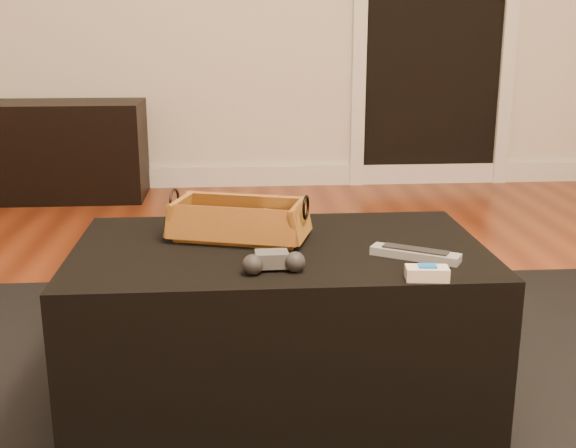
{
  "coord_description": "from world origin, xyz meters",
  "views": [
    {
      "loc": [
        0.1,
        -1.59,
        0.96
      ],
      "look_at": [
        0.23,
        0.07,
        0.49
      ],
      "focal_mm": 45.0,
      "sensor_mm": 36.0,
      "label": 1
    }
  ],
  "objects": [
    {
      "name": "silver_remote",
      "position": [
        0.51,
        -0.03,
        0.44
      ],
      "size": [
        0.2,
        0.15,
        0.02
      ],
      "color": "#9E9FA5",
      "rests_on": "ottoman"
    },
    {
      "name": "wicker_basket",
      "position": [
        0.11,
        0.16,
        0.47
      ],
      "size": [
        0.38,
        0.27,
        0.12
      ],
      "color": "#A16E24",
      "rests_on": "ottoman"
    },
    {
      "name": "door_jamb_left",
      "position": [
        0.85,
        2.72,
        1.02
      ],
      "size": [
        0.08,
        0.05,
        2.05
      ],
      "primitive_type": "cube",
      "color": "white",
      "rests_on": "floor"
    },
    {
      "name": "cream_gadget",
      "position": [
        0.5,
        -0.17,
        0.45
      ],
      "size": [
        0.09,
        0.06,
        0.03
      ],
      "color": "beige",
      "rests_on": "ottoman"
    },
    {
      "name": "area_rug",
      "position": [
        0.21,
        0.04,
        0.01
      ],
      "size": [
        2.6,
        2.0,
        0.01
      ],
      "primitive_type": "cube",
      "color": "black",
      "rests_on": "floor"
    },
    {
      "name": "cloth_bundle",
      "position": [
        0.21,
        0.16,
        0.47
      ],
      "size": [
        0.11,
        0.1,
        0.05
      ],
      "primitive_type": "cube",
      "rotation": [
        0.0,
        0.0,
        -0.47
      ],
      "color": "tan",
      "rests_on": "wicker_basket"
    },
    {
      "name": "tv_remote",
      "position": [
        0.09,
        0.16,
        0.45
      ],
      "size": [
        0.19,
        0.07,
        0.02
      ],
      "primitive_type": "cube",
      "rotation": [
        0.0,
        0.0,
        -0.19
      ],
      "color": "black",
      "rests_on": "wicker_basket"
    },
    {
      "name": "game_controller",
      "position": [
        0.18,
        -0.1,
        0.45
      ],
      "size": [
        0.14,
        0.08,
        0.05
      ],
      "color": "#404043",
      "rests_on": "ottoman"
    },
    {
      "name": "media_cabinet",
      "position": [
        -1.1,
        2.51,
        0.27
      ],
      "size": [
        1.38,
        0.45,
        0.54
      ],
      "primitive_type": "cube",
      "color": "black",
      "rests_on": "floor"
    },
    {
      "name": "floor",
      "position": [
        0.0,
        0.0,
        -0.01
      ],
      "size": [
        5.0,
        5.5,
        0.01
      ],
      "primitive_type": "cube",
      "color": "brown",
      "rests_on": "ground"
    },
    {
      "name": "door_jamb_right",
      "position": [
        1.75,
        2.72,
        1.02
      ],
      "size": [
        0.08,
        0.05,
        2.05
      ],
      "primitive_type": "cube",
      "color": "white",
      "rests_on": "floor"
    },
    {
      "name": "baseboard",
      "position": [
        0.0,
        2.73,
        0.06
      ],
      "size": [
        5.0,
        0.04,
        0.12
      ],
      "primitive_type": "cube",
      "color": "white",
      "rests_on": "floor"
    },
    {
      "name": "ottoman",
      "position": [
        0.21,
        0.09,
        0.22
      ],
      "size": [
        1.0,
        0.6,
        0.42
      ],
      "primitive_type": "cube",
      "color": "black",
      "rests_on": "area_rug"
    },
    {
      "name": "doorway_opening",
      "position": [
        1.3,
        2.73,
        1.02
      ],
      "size": [
        0.82,
        0.02,
        2.0
      ],
      "primitive_type": "cube",
      "color": "black",
      "rests_on": "floor"
    }
  ]
}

